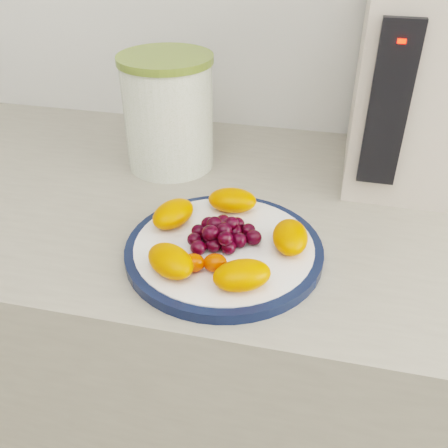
# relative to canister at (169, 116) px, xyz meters

# --- Properties ---
(counter) EXTENTS (3.50, 0.60, 0.90)m
(counter) POSITION_rel_canister_xyz_m (0.27, -0.09, -0.54)
(counter) COLOR #9E9784
(counter) RESTS_ON floor
(cabinet_face) EXTENTS (3.48, 0.58, 0.84)m
(cabinet_face) POSITION_rel_canister_xyz_m (0.27, -0.09, -0.57)
(cabinet_face) COLOR olive
(cabinet_face) RESTS_ON floor
(plate_rim) EXTENTS (0.27, 0.27, 0.01)m
(plate_rim) POSITION_rel_canister_xyz_m (0.15, -0.24, -0.08)
(plate_rim) COLOR #0C1633
(plate_rim) RESTS_ON counter
(plate_face) EXTENTS (0.24, 0.24, 0.02)m
(plate_face) POSITION_rel_canister_xyz_m (0.15, -0.24, -0.08)
(plate_face) COLOR white
(plate_face) RESTS_ON counter
(canister) EXTENTS (0.18, 0.18, 0.18)m
(canister) POSITION_rel_canister_xyz_m (0.00, 0.00, 0.00)
(canister) COLOR #4E6719
(canister) RESTS_ON counter
(canister_lid) EXTENTS (0.19, 0.19, 0.01)m
(canister_lid) POSITION_rel_canister_xyz_m (0.00, 0.00, 0.10)
(canister_lid) COLOR olive
(canister_lid) RESTS_ON canister
(appliance_body) EXTENTS (0.18, 0.25, 0.32)m
(appliance_body) POSITION_rel_canister_xyz_m (0.39, 0.06, 0.07)
(appliance_body) COLOR beige
(appliance_body) RESTS_ON counter
(appliance_panel) EXTENTS (0.05, 0.02, 0.23)m
(appliance_panel) POSITION_rel_canister_xyz_m (0.35, -0.07, 0.07)
(appliance_panel) COLOR black
(appliance_panel) RESTS_ON appliance_body
(appliance_led) EXTENTS (0.01, 0.01, 0.01)m
(appliance_led) POSITION_rel_canister_xyz_m (0.35, -0.08, 0.16)
(appliance_led) COLOR #FF0C05
(appliance_led) RESTS_ON appliance_panel
(fruit_plate) EXTENTS (0.23, 0.23, 0.03)m
(fruit_plate) POSITION_rel_canister_xyz_m (0.15, -0.25, -0.06)
(fruit_plate) COLOR #E85800
(fruit_plate) RESTS_ON plate_face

